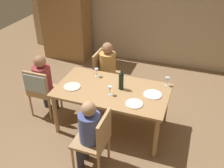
% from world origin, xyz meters
% --- Properties ---
extents(ground_plane, '(10.00, 10.00, 0.00)m').
position_xyz_m(ground_plane, '(0.00, 0.00, 0.00)').
color(ground_plane, '#846647').
extents(rear_room_partition, '(6.40, 0.12, 2.70)m').
position_xyz_m(rear_room_partition, '(0.00, 2.69, 1.35)').
color(rear_room_partition, tan).
rests_on(rear_room_partition, ground_plane).
extents(armoire_cabinet, '(1.18, 0.62, 2.18)m').
position_xyz_m(armoire_cabinet, '(-1.98, 2.24, 1.10)').
color(armoire_cabinet, olive).
rests_on(armoire_cabinet, ground_plane).
extents(dining_table, '(1.76, 0.97, 0.76)m').
position_xyz_m(dining_table, '(0.00, 0.00, 0.67)').
color(dining_table, '#A87F51').
rests_on(dining_table, ground_plane).
extents(chair_far_left, '(0.44, 0.44, 0.92)m').
position_xyz_m(chair_far_left, '(-0.48, 0.87, 0.53)').
color(chair_far_left, tan).
rests_on(chair_far_left, ground_plane).
extents(chair_left_end, '(0.44, 0.46, 0.92)m').
position_xyz_m(chair_left_end, '(-1.26, -0.12, 0.59)').
color(chair_left_end, tan).
rests_on(chair_left_end, ground_plane).
extents(chair_near, '(0.44, 0.44, 0.92)m').
position_xyz_m(chair_near, '(0.09, -0.87, 0.53)').
color(chair_near, tan).
rests_on(chair_near, ground_plane).
extents(person_woman_host, '(0.35, 0.31, 1.13)m').
position_xyz_m(person_woman_host, '(-0.37, 0.87, 0.66)').
color(person_woman_host, '#33333D').
rests_on(person_woman_host, ground_plane).
extents(person_man_bearded, '(0.30, 0.35, 1.13)m').
position_xyz_m(person_man_bearded, '(-1.26, 0.03, 0.65)').
color(person_man_bearded, '#33333D').
rests_on(person_man_bearded, ground_plane).
extents(person_man_guest, '(0.33, 0.29, 1.10)m').
position_xyz_m(person_man_guest, '(-0.03, -0.87, 0.64)').
color(person_man_guest, '#33333D').
rests_on(person_man_guest, ground_plane).
extents(wine_bottle_tall_green, '(0.08, 0.08, 0.34)m').
position_xyz_m(wine_bottle_tall_green, '(0.12, 0.07, 0.91)').
color(wine_bottle_tall_green, black).
rests_on(wine_bottle_tall_green, dining_table).
extents(wine_glass_near_left, '(0.07, 0.07, 0.15)m').
position_xyz_m(wine_glass_near_left, '(0.02, -0.15, 0.86)').
color(wine_glass_near_left, silver).
rests_on(wine_glass_near_left, dining_table).
extents(wine_glass_centre, '(0.07, 0.07, 0.15)m').
position_xyz_m(wine_glass_centre, '(-0.38, 0.30, 0.86)').
color(wine_glass_centre, silver).
rests_on(wine_glass_centre, dining_table).
extents(wine_glass_near_right, '(0.07, 0.07, 0.15)m').
position_xyz_m(wine_glass_near_right, '(0.78, 0.40, 0.86)').
color(wine_glass_near_right, silver).
rests_on(wine_glass_near_right, dining_table).
extents(dinner_plate_host, '(0.28, 0.28, 0.01)m').
position_xyz_m(dinner_plate_host, '(0.63, 0.06, 0.76)').
color(dinner_plate_host, white).
rests_on(dinner_plate_host, dining_table).
extents(dinner_plate_guest_left, '(0.25, 0.25, 0.01)m').
position_xyz_m(dinner_plate_guest_left, '(0.43, -0.25, 0.76)').
color(dinner_plate_guest_left, white).
rests_on(dinner_plate_guest_left, dining_table).
extents(dinner_plate_guest_right, '(0.27, 0.27, 0.01)m').
position_xyz_m(dinner_plate_guest_right, '(-0.62, -0.14, 0.76)').
color(dinner_plate_guest_right, silver).
rests_on(dinner_plate_guest_right, dining_table).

